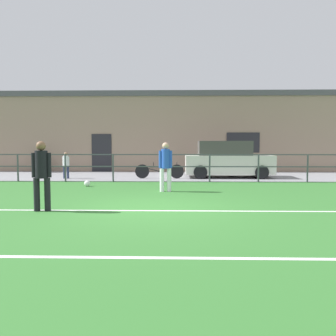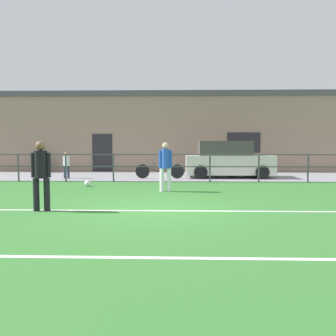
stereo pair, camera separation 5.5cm
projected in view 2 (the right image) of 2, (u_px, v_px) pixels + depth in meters
The scene contains 13 objects.
ground at pixel (150, 209), 8.79m from camera, with size 60.00×44.00×0.04m, color #33702D.
field_line_touchline at pixel (149, 211), 8.46m from camera, with size 36.00×0.11×0.00m, color white.
field_line_hash at pixel (128, 257), 5.00m from camera, with size 36.00×0.11×0.00m, color white.
pavement_strip at pixel (164, 176), 17.26m from camera, with size 48.00×5.00×0.02m, color gray.
perimeter_fence at pixel (161, 164), 14.72m from camera, with size 36.07×0.07×1.15m.
clubhouse_facade at pixel (167, 132), 20.79m from camera, with size 28.00×2.56×4.48m.
player_goalkeeper at pixel (41, 171), 8.38m from camera, with size 0.45×0.29×1.65m.
player_striker at pixel (165, 164), 11.75m from camera, with size 0.44×0.28×1.62m.
soccer_ball_match at pixel (87, 183), 13.21m from camera, with size 0.22×0.22×0.22m, color white.
spectator_child at pixel (66, 163), 15.91m from camera, with size 0.32×0.21×1.18m.
parked_car_red at pixel (228, 160), 16.46m from camera, with size 3.96×1.84×1.68m.
bicycle_parked_1 at pixel (160, 171), 15.94m from camera, with size 2.18×0.04×0.73m.
trash_bin_0 at pixel (40, 163), 19.42m from camera, with size 0.55×0.46×0.95m.
Camera 2 is at (0.71, -8.68, 1.61)m, focal length 38.12 mm.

